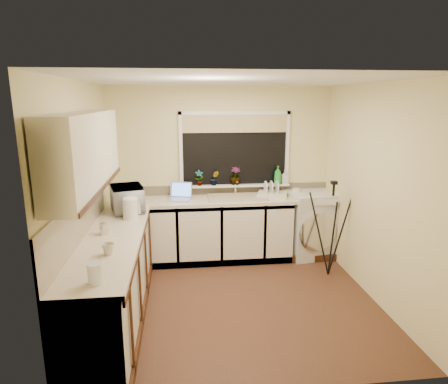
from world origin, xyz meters
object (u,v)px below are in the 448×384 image
Objects in this scene: soap_bottle_green at (278,175)px; dish_rack at (272,194)px; laptop at (180,195)px; plant_b at (215,178)px; soap_bottle_clear at (285,177)px; kettle at (130,209)px; microwave at (127,198)px; cup_back at (296,192)px; plant_c at (235,176)px; steel_jar at (104,229)px; washing_machine at (310,223)px; tripod at (331,229)px; plant_a at (199,178)px; cup_left at (108,249)px.

dish_rack is at bearing -125.58° from soap_bottle_green.
plant_b is at bearing 32.32° from laptop.
laptop is 1.85× the size of soap_bottle_clear.
plant_b reaches higher than kettle.
microwave is (-0.08, 0.36, 0.04)m from kettle.
laptop reaches higher than cup_back.
plant_c is 2.03× the size of cup_back.
soap_bottle_green is (0.62, -0.03, 0.00)m from plant_c.
kettle is 0.57m from steel_jar.
soap_bottle_green reaches higher than soap_bottle_clear.
soap_bottle_green is 0.36m from cup_back.
soap_bottle_green is (-0.46, 0.16, 0.71)m from washing_machine.
washing_machine is at bearing -28.59° from soap_bottle_clear.
microwave is (-2.54, -0.49, 0.58)m from washing_machine.
plant_a is at bearing 135.13° from tripod.
soap_bottle_clear reaches higher than kettle.
plant_b reaches higher than microwave.
soap_bottle_green reaches higher than tripod.
steel_jar is at bearing -128.37° from dish_rack.
dish_rack is at bearing 33.41° from steel_jar.
tripod is at bearing -72.52° from cup_back.
soap_bottle_green reaches higher than plant_b.
soap_bottle_green reaches higher than kettle.
laptop is 1.56m from soap_bottle_clear.
washing_machine is 0.86m from soap_bottle_green.
soap_bottle_green is (0.10, 0.15, 0.25)m from dish_rack.
washing_machine is at bearing 14.45° from laptop.
plant_c is at bearing 55.70° from cup_left.
laptop is at bearing -173.16° from soap_bottle_clear.
plant_a reaches higher than laptop.
plant_b reaches higher than washing_machine.
microwave is at bearing 102.04° from kettle.
tripod is 2.28× the size of microwave.
plant_a is at bearing 66.22° from cup_left.
dish_rack is 0.36m from cup_back.
cup_back is (0.14, -0.14, -0.20)m from soap_bottle_clear.
soap_bottle_clear reaches higher than cup_back.
cup_back is 1.15× the size of cup_left.
tripod is at bearing -96.05° from washing_machine.
plant_b is (-0.82, 0.15, 0.23)m from dish_rack.
washing_machine is 3.56× the size of soap_bottle_green.
plant_b is at bearing -172.38° from dish_rack.
plant_c reaches higher than steel_jar.
microwave is at bearing 90.27° from cup_left.
dish_rack is 3.23× the size of cup_back.
soap_bottle_green is at bearing -0.42° from plant_b.
laptop is 1.03m from kettle.
tripod reaches higher than cup_left.
laptop is 1.59m from steel_jar.
kettle is at bearing -130.24° from plant_a.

